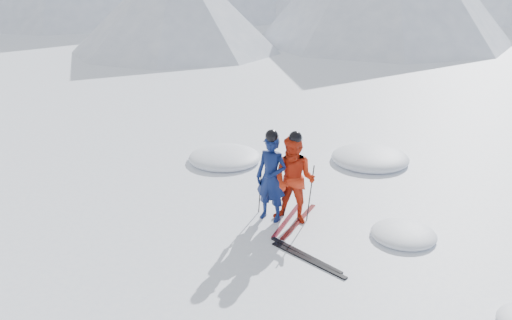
% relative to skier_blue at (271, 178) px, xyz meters
% --- Properties ---
extents(ground, '(160.00, 160.00, 0.00)m').
position_rel_skier_blue_xyz_m(ground, '(1.34, -0.12, -0.92)').
color(ground, white).
rests_on(ground, ground).
extents(skier_blue, '(0.72, 0.52, 1.83)m').
position_rel_skier_blue_xyz_m(skier_blue, '(0.00, 0.00, 0.00)').
color(skier_blue, '#0C1A4D').
rests_on(skier_blue, ground).
extents(skier_red, '(0.91, 0.72, 1.83)m').
position_rel_skier_blue_xyz_m(skier_red, '(0.46, 0.09, 0.00)').
color(skier_red, red).
rests_on(skier_red, ground).
extents(pole_blue_left, '(0.12, 0.09, 1.22)m').
position_rel_skier_blue_xyz_m(pole_blue_left, '(-0.30, 0.15, -0.31)').
color(pole_blue_left, black).
rests_on(pole_blue_left, ground).
extents(pole_blue_right, '(0.12, 0.07, 1.22)m').
position_rel_skier_blue_xyz_m(pole_blue_right, '(0.25, 0.25, -0.31)').
color(pole_blue_right, black).
rests_on(pole_blue_right, ground).
extents(pole_red_left, '(0.12, 0.10, 1.22)m').
position_rel_skier_blue_xyz_m(pole_red_left, '(0.16, 0.34, -0.31)').
color(pole_red_left, black).
rests_on(pole_red_left, ground).
extents(pole_red_right, '(0.12, 0.09, 1.22)m').
position_rel_skier_blue_xyz_m(pole_red_right, '(0.76, 0.24, -0.31)').
color(pole_red_right, black).
rests_on(pole_red_right, ground).
extents(ski_worn_left, '(0.11, 1.70, 0.03)m').
position_rel_skier_blue_xyz_m(ski_worn_left, '(0.34, 0.09, -0.90)').
color(ski_worn_left, black).
rests_on(ski_worn_left, ground).
extents(ski_worn_right, '(0.19, 1.70, 0.03)m').
position_rel_skier_blue_xyz_m(ski_worn_right, '(0.58, 0.09, -0.90)').
color(ski_worn_right, black).
rests_on(ski_worn_right, ground).
extents(ski_loose_a, '(1.58, 0.79, 0.03)m').
position_rel_skier_blue_xyz_m(ski_loose_a, '(1.11, -1.14, -0.90)').
color(ski_loose_a, black).
rests_on(ski_loose_a, ground).
extents(ski_loose_b, '(1.60, 0.74, 0.03)m').
position_rel_skier_blue_xyz_m(ski_loose_b, '(1.21, -1.29, -0.90)').
color(ski_loose_b, black).
rests_on(ski_loose_b, ground).
extents(snow_lumps, '(8.75, 7.49, 0.45)m').
position_rel_skier_blue_xyz_m(snow_lumps, '(0.29, 2.75, -0.92)').
color(snow_lumps, white).
rests_on(snow_lumps, ground).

